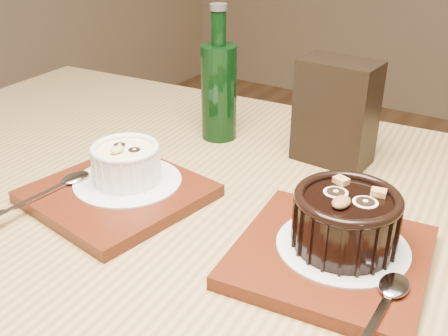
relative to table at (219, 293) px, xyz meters
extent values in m
cube|color=olive|center=(0.00, 0.00, 0.07)|extent=(1.26, 0.89, 0.04)
cylinder|color=olive|center=(-0.58, 0.31, -0.30)|extent=(0.06, 0.06, 0.71)
cube|color=#541E0E|center=(-0.13, -0.01, 0.10)|extent=(0.20, 0.20, 0.01)
cylinder|color=silver|center=(-0.14, 0.01, 0.11)|extent=(0.13, 0.13, 0.00)
cylinder|color=white|center=(-0.14, 0.01, 0.13)|extent=(0.08, 0.08, 0.04)
cylinder|color=#FCE89A|center=(-0.14, 0.01, 0.15)|extent=(0.07, 0.07, 0.00)
torus|color=white|center=(-0.14, 0.01, 0.15)|extent=(0.08, 0.08, 0.01)
cylinder|color=black|center=(-0.15, 0.01, 0.15)|extent=(0.02, 0.02, 0.00)
cylinder|color=black|center=(-0.12, 0.01, 0.15)|extent=(0.02, 0.02, 0.00)
ellipsoid|color=tan|center=(-0.14, -0.01, 0.15)|extent=(0.01, 0.02, 0.01)
cube|color=#541E0E|center=(0.13, 0.01, 0.10)|extent=(0.20, 0.20, 0.01)
cylinder|color=silver|center=(0.13, 0.02, 0.11)|extent=(0.13, 0.13, 0.00)
cylinder|color=black|center=(0.13, 0.02, 0.13)|extent=(0.10, 0.10, 0.05)
cylinder|color=black|center=(0.13, 0.02, 0.16)|extent=(0.08, 0.08, 0.00)
torus|color=black|center=(0.13, 0.02, 0.16)|extent=(0.10, 0.10, 0.01)
cylinder|color=black|center=(0.12, 0.03, 0.16)|extent=(0.02, 0.02, 0.00)
cylinder|color=black|center=(0.15, 0.02, 0.16)|extent=(0.02, 0.02, 0.00)
ellipsoid|color=brown|center=(0.13, 0.00, 0.16)|extent=(0.02, 0.02, 0.01)
cube|color=#9F6634|center=(0.12, 0.05, 0.16)|extent=(0.02, 0.01, 0.01)
cube|color=#9F6634|center=(0.16, 0.04, 0.16)|extent=(0.02, 0.01, 0.01)
cube|color=black|center=(0.04, 0.23, 0.16)|extent=(0.10, 0.07, 0.14)
cylinder|color=black|center=(-0.14, 0.21, 0.16)|extent=(0.05, 0.05, 0.14)
cylinder|color=black|center=(-0.14, 0.21, 0.25)|extent=(0.02, 0.02, 0.05)
cylinder|color=#333333|center=(-0.14, 0.21, 0.28)|extent=(0.02, 0.02, 0.01)
camera|label=1|loc=(0.27, -0.40, 0.41)|focal=42.00mm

